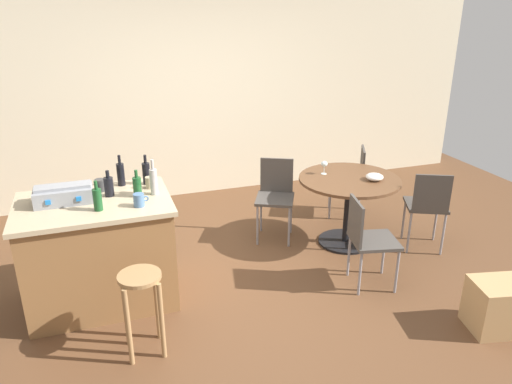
% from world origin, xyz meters
% --- Properties ---
extents(ground_plane, '(8.80, 8.80, 0.00)m').
position_xyz_m(ground_plane, '(0.00, 0.00, 0.00)').
color(ground_plane, brown).
extents(back_wall, '(8.00, 0.10, 2.70)m').
position_xyz_m(back_wall, '(0.00, 2.47, 1.35)').
color(back_wall, beige).
rests_on(back_wall, ground_plane).
extents(kitchen_island, '(1.25, 0.87, 0.93)m').
position_xyz_m(kitchen_island, '(-1.38, 0.15, 0.47)').
color(kitchen_island, olive).
rests_on(kitchen_island, ground_plane).
extents(wooden_stool, '(0.31, 0.31, 0.66)m').
position_xyz_m(wooden_stool, '(-1.12, -0.66, 0.47)').
color(wooden_stool, '#A37A4C').
rests_on(wooden_stool, ground_plane).
extents(dining_table, '(1.06, 1.06, 0.75)m').
position_xyz_m(dining_table, '(1.16, 0.42, 0.57)').
color(dining_table, black).
rests_on(dining_table, ground_plane).
extents(folding_chair_near, '(0.54, 0.54, 0.87)m').
position_xyz_m(folding_chair_near, '(0.49, 0.83, 0.52)').
color(folding_chair_near, '#47423D').
rests_on(folding_chair_near, ground_plane).
extents(folding_chair_far, '(0.48, 0.48, 0.85)m').
position_xyz_m(folding_chair_far, '(0.91, -0.38, 0.50)').
color(folding_chair_far, '#47423D').
rests_on(folding_chair_far, ground_plane).
extents(folding_chair_left, '(0.53, 0.53, 0.88)m').
position_xyz_m(folding_chair_left, '(1.86, 0.02, 0.53)').
color(folding_chair_left, '#47423D').
rests_on(folding_chair_left, ground_plane).
extents(folding_chair_right, '(0.54, 0.54, 0.85)m').
position_xyz_m(folding_chair_right, '(1.57, 1.09, 0.50)').
color(folding_chair_right, '#47423D').
rests_on(folding_chair_right, ground_plane).
extents(toolbox, '(0.46, 0.25, 0.15)m').
position_xyz_m(toolbox, '(-1.60, 0.21, 1.01)').
color(toolbox, gray).
rests_on(toolbox, kitchen_island).
extents(bottle_0, '(0.07, 0.07, 0.23)m').
position_xyz_m(bottle_0, '(-1.02, 0.15, 1.02)').
color(bottle_0, '#194C23').
rests_on(bottle_0, kitchen_island).
extents(bottle_1, '(0.07, 0.07, 0.27)m').
position_xyz_m(bottle_1, '(-0.91, 0.43, 1.04)').
color(bottle_1, black).
rests_on(bottle_1, kitchen_island).
extents(bottle_2, '(0.06, 0.06, 0.31)m').
position_xyz_m(bottle_2, '(-0.88, 0.16, 1.05)').
color(bottle_2, '#B7B2AD').
rests_on(bottle_2, kitchen_island).
extents(bottle_3, '(0.07, 0.07, 0.24)m').
position_xyz_m(bottle_3, '(-1.34, -0.05, 1.03)').
color(bottle_3, '#194C23').
rests_on(bottle_3, kitchen_island).
extents(bottle_4, '(0.08, 0.08, 0.23)m').
position_xyz_m(bottle_4, '(-1.24, 0.24, 1.02)').
color(bottle_4, black).
rests_on(bottle_4, kitchen_island).
extents(bottle_5, '(0.07, 0.07, 0.28)m').
position_xyz_m(bottle_5, '(-1.12, 0.47, 1.04)').
color(bottle_5, black).
rests_on(bottle_5, kitchen_island).
extents(cup_0, '(0.12, 0.09, 0.11)m').
position_xyz_m(cup_0, '(-1.31, 0.38, 0.99)').
color(cup_0, '#383838').
rests_on(cup_0, kitchen_island).
extents(cup_1, '(0.12, 0.09, 0.11)m').
position_xyz_m(cup_1, '(-1.03, -0.07, 0.99)').
color(cup_1, '#4C7099').
rests_on(cup_1, kitchen_island).
extents(cup_2, '(0.11, 0.07, 0.10)m').
position_xyz_m(cup_2, '(-0.90, 0.32, 0.99)').
color(cup_2, tan).
rests_on(cup_2, kitchen_island).
extents(wine_glass, '(0.07, 0.07, 0.14)m').
position_xyz_m(wine_glass, '(0.96, 0.63, 0.85)').
color(wine_glass, silver).
rests_on(wine_glass, dining_table).
extents(serving_bowl, '(0.18, 0.18, 0.07)m').
position_xyz_m(serving_bowl, '(1.37, 0.29, 0.78)').
color(serving_bowl, white).
rests_on(serving_bowl, dining_table).
extents(cardboard_box, '(0.52, 0.44, 0.42)m').
position_xyz_m(cardboard_box, '(1.58, -1.31, 0.21)').
color(cardboard_box, tan).
rests_on(cardboard_box, ground_plane).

